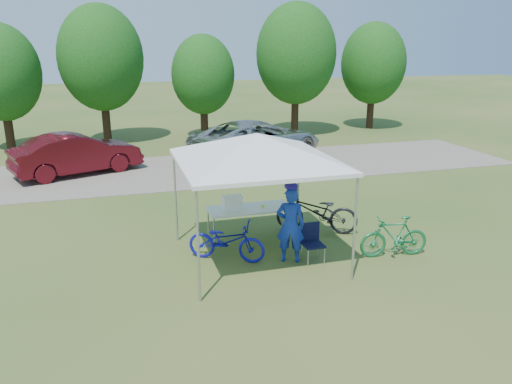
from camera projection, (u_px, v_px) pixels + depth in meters
ground at (257, 258)px, 10.74m from camera, size 100.00×100.00×0.00m
gravel_strip at (195, 170)px, 18.09m from camera, size 24.00×5.00×0.02m
canopy at (257, 137)px, 9.97m from camera, size 4.53×4.53×3.00m
treeline at (164, 63)px, 22.55m from camera, size 24.89×4.28×6.30m
folding_table at (250, 209)px, 11.53m from camera, size 1.94×0.81×0.80m
folding_chair at (312, 239)px, 10.52m from camera, size 0.42×0.43×0.82m
cooler at (232, 203)px, 11.36m from camera, size 0.44×0.30×0.32m
ice_cream_cup at (263, 206)px, 11.54m from camera, size 0.07×0.07×0.05m
cyclist at (290, 225)px, 10.39m from camera, size 0.70×0.59×1.62m
bike_blue at (226, 241)px, 10.55m from camera, size 1.74×1.34×0.88m
bike_green at (394, 237)px, 10.73m from camera, size 1.55×0.62×0.91m
bike_dark at (317, 212)px, 12.08m from camera, size 2.07×1.57×1.04m
minivan at (257, 139)px, 19.68m from camera, size 5.96×4.29×1.51m
sedan at (77, 154)px, 17.34m from camera, size 4.57×3.00×1.42m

